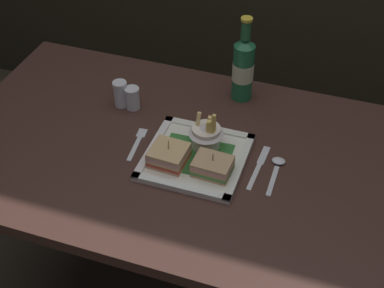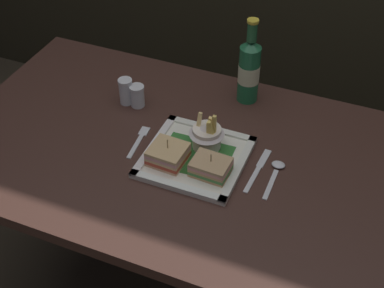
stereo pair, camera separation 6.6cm
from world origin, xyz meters
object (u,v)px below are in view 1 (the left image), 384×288
at_px(square_plate, 196,157).
at_px(sandwich_half_left, 169,155).
at_px(knife, 259,166).
at_px(pepper_shaker, 132,99).
at_px(beer_bottle, 243,67).
at_px(fork, 138,142).
at_px(fries_cup, 206,133).
at_px(salt_shaker, 121,95).
at_px(spoon, 277,166).
at_px(dining_table, 189,180).
at_px(sandwich_half_right, 213,166).

xyz_separation_m(square_plate, sandwich_half_left, (-0.06, -0.04, 0.03)).
bearing_deg(knife, pepper_shaker, 163.00).
height_order(beer_bottle, fork, beer_bottle).
xyz_separation_m(fries_cup, pepper_shaker, (-0.25, 0.10, -0.02)).
bearing_deg(beer_bottle, sandwich_half_left, -106.20).
height_order(beer_bottle, pepper_shaker, beer_bottle).
distance_m(sandwich_half_left, pepper_shaker, 0.27).
height_order(sandwich_half_left, beer_bottle, beer_bottle).
distance_m(knife, pepper_shaker, 0.42).
distance_m(beer_bottle, salt_shaker, 0.36).
xyz_separation_m(fork, spoon, (0.37, 0.02, 0.00)).
bearing_deg(fries_cup, square_plate, -106.14).
relative_size(fries_cup, spoon, 0.81).
relative_size(dining_table, fork, 9.75).
height_order(fries_cup, knife, fries_cup).
height_order(sandwich_half_left, sandwich_half_right, sandwich_half_left).
relative_size(fork, spoon, 0.95).
bearing_deg(sandwich_half_right, beer_bottle, 92.70).
bearing_deg(fork, dining_table, 3.28).
bearing_deg(sandwich_half_left, pepper_shaker, 133.58).
bearing_deg(sandwich_half_left, spoon, 16.25).
distance_m(square_plate, sandwich_half_left, 0.08).
distance_m(sandwich_half_left, salt_shaker, 0.29).
bearing_deg(fries_cup, sandwich_half_right, -63.05).
relative_size(knife, salt_shaker, 2.14).
relative_size(beer_bottle, pepper_shaker, 3.88).
bearing_deg(knife, beer_bottle, 113.70).
xyz_separation_m(square_plate, spoon, (0.21, 0.04, -0.00)).
relative_size(sandwich_half_left, knife, 0.55).
bearing_deg(fries_cup, pepper_shaker, 157.63).
distance_m(knife, salt_shaker, 0.46).
xyz_separation_m(beer_bottle, salt_shaker, (-0.32, -0.15, -0.07)).
relative_size(beer_bottle, spoon, 1.86).
distance_m(dining_table, fork, 0.18).
bearing_deg(salt_shaker, sandwich_half_left, -41.24).
distance_m(spoon, pepper_shaker, 0.46).
distance_m(fork, pepper_shaker, 0.16).
distance_m(sandwich_half_right, fork, 0.23).
bearing_deg(spoon, fries_cup, 176.81).
bearing_deg(spoon, fork, -176.38).
xyz_separation_m(fries_cup, spoon, (0.19, -0.01, -0.05)).
distance_m(fries_cup, pepper_shaker, 0.28).
bearing_deg(fries_cup, dining_table, -146.62).
bearing_deg(pepper_shaker, square_plate, -32.01).
distance_m(square_plate, knife, 0.16).
relative_size(dining_table, pepper_shaker, 19.48).
relative_size(fork, salt_shaker, 1.68).
relative_size(square_plate, knife, 1.49).
height_order(salt_shaker, pepper_shaker, salt_shaker).
distance_m(beer_bottle, knife, 0.32).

